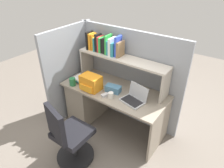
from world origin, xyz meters
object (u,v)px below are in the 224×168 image
Objects in this scene: backpack at (91,83)px; computer_mouse at (105,95)px; paper_cup at (111,95)px; office_chair at (69,138)px; laptop at (135,98)px; tissue_box at (113,89)px; snack_canister at (73,82)px.

backpack is 2.88× the size of computer_mouse.
office_chair is at bearing -105.41° from paper_cup.
laptop is at bearing 40.94° from computer_mouse.
backpack is (-0.68, -0.12, 0.06)m from laptop.
tissue_box is at bearing 100.21° from computer_mouse.
paper_cup is 0.79m from office_chair.
laptop is 0.37m from tissue_box.
tissue_box is at bearing -83.04° from office_chair.
snack_canister is (-0.61, -0.21, 0.01)m from tissue_box.
tissue_box is (-0.37, 0.01, -0.00)m from laptop.
backpack is 0.84m from office_chair.
office_chair is (-0.18, -0.67, -0.38)m from paper_cup.
backpack reaches higher than laptop.
tissue_box is (0.31, 0.13, -0.06)m from backpack.
paper_cup is at bearing 28.27° from computer_mouse.
tissue_box reaches higher than paper_cup.
laptop is 4.13× the size of paper_cup.
laptop is at bearing 9.84° from backpack.
snack_canister is (-0.98, -0.20, 0.01)m from laptop.
backpack is 2.56× the size of snack_canister.
backpack is 0.34m from tissue_box.
laptop is 0.43m from computer_mouse.
paper_cup is at bearing 5.42° from snack_canister.
paper_cup is (-0.30, -0.13, -0.01)m from laptop.
computer_mouse is 0.59m from snack_canister.
computer_mouse is 0.75m from office_chair.
paper_cup reaches higher than computer_mouse.
laptop is 0.38× the size of office_chair.
computer_mouse is 1.20× the size of paper_cup.
paper_cup is at bearing -90.12° from office_chair.
computer_mouse is at bearing -82.43° from office_chair.
snack_canister is (-0.68, -0.06, 0.02)m from paper_cup.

